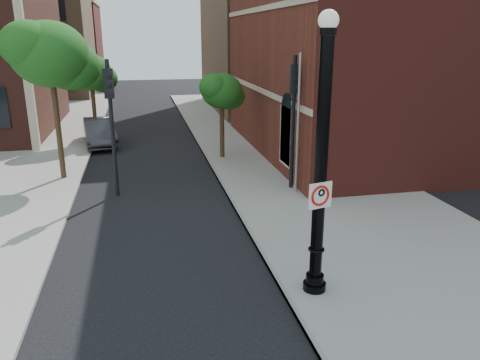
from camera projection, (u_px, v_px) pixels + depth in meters
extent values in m
plane|color=black|center=(202.00, 298.00, 11.66)|extent=(120.00, 120.00, 0.00)
cube|color=gray|center=(299.00, 172.00, 22.17)|extent=(8.00, 60.00, 0.12)
cube|color=gray|center=(3.00, 148.00, 26.65)|extent=(10.00, 50.00, 0.12)
cube|color=gray|center=(217.00, 176.00, 21.38)|extent=(0.10, 60.00, 0.14)
cube|color=maroon|center=(450.00, 40.00, 26.14)|extent=(22.00, 16.00, 12.00)
cube|color=black|center=(286.00, 137.00, 20.45)|extent=(0.08, 1.40, 2.40)
cube|color=#BDB293|center=(259.00, 89.00, 24.68)|extent=(0.06, 16.00, 0.25)
cube|color=#BDB293|center=(260.00, 9.00, 23.49)|extent=(0.06, 16.00, 0.25)
cube|color=#BDB293|center=(20.00, 20.00, 24.04)|extent=(0.40, 0.40, 14.00)
cube|color=#856748|center=(30.00, 37.00, 48.55)|extent=(12.00, 12.00, 12.00)
cube|color=#5E1C16|center=(53.00, 44.00, 61.91)|extent=(12.00, 12.00, 10.00)
cube|color=#856748|center=(336.00, 26.00, 40.77)|extent=(22.00, 14.00, 14.00)
cylinder|color=black|center=(314.00, 288.00, 11.81)|extent=(0.57, 0.57, 0.31)
cylinder|color=black|center=(315.00, 279.00, 11.73)|extent=(0.45, 0.45, 0.26)
cylinder|color=black|center=(321.00, 169.00, 10.88)|extent=(0.31, 0.31, 5.95)
torus|color=black|center=(316.00, 249.00, 11.49)|extent=(0.41, 0.41, 0.06)
cylinder|color=black|center=(328.00, 31.00, 9.97)|extent=(0.37, 0.37, 0.15)
sphere|color=silver|center=(329.00, 20.00, 9.90)|extent=(0.45, 0.45, 0.45)
cube|color=white|center=(320.00, 196.00, 10.89)|extent=(0.62, 0.17, 0.63)
cube|color=black|center=(321.00, 184.00, 10.80)|extent=(0.62, 0.16, 0.05)
cube|color=black|center=(320.00, 207.00, 10.97)|extent=(0.62, 0.16, 0.05)
cube|color=black|center=(310.00, 197.00, 10.77)|extent=(0.05, 0.02, 0.63)
cube|color=black|center=(330.00, 194.00, 11.01)|extent=(0.05, 0.02, 0.63)
torus|color=red|center=(320.00, 196.00, 10.89)|extent=(0.51, 0.18, 0.51)
cube|color=red|center=(320.00, 196.00, 10.89)|extent=(0.35, 0.09, 0.36)
cube|color=black|center=(318.00, 196.00, 10.86)|extent=(0.06, 0.02, 0.30)
torus|color=black|center=(321.00, 193.00, 10.88)|extent=(0.21, 0.10, 0.20)
cylinder|color=black|center=(321.00, 184.00, 10.80)|extent=(0.04, 0.03, 0.03)
imported|color=#2D2C31|center=(100.00, 132.00, 27.45)|extent=(2.32, 4.99, 1.58)
cylinder|color=black|center=(112.00, 130.00, 18.31)|extent=(0.16, 0.16, 5.40)
cube|color=black|center=(109.00, 83.00, 17.77)|extent=(0.37, 0.35, 1.12)
sphere|color=#E50505|center=(108.00, 73.00, 17.49)|extent=(0.20, 0.20, 0.20)
sphere|color=#FF8C00|center=(109.00, 82.00, 17.59)|extent=(0.20, 0.20, 0.20)
sphere|color=#00E519|center=(110.00, 91.00, 17.69)|extent=(0.20, 0.20, 0.20)
cylinder|color=black|center=(293.00, 125.00, 18.94)|extent=(0.16, 0.16, 5.51)
cube|color=black|center=(294.00, 79.00, 18.39)|extent=(0.39, 0.37, 1.15)
sphere|color=#E50505|center=(297.00, 69.00, 18.11)|extent=(0.21, 0.21, 0.21)
sphere|color=#FF8C00|center=(297.00, 78.00, 18.21)|extent=(0.21, 0.21, 0.21)
sphere|color=#00E519|center=(296.00, 87.00, 18.31)|extent=(0.21, 0.21, 0.21)
cylinder|color=#999999|center=(298.00, 127.00, 18.34)|extent=(0.11, 0.11, 5.64)
cylinder|color=#362415|center=(58.00, 124.00, 20.35)|extent=(0.24, 0.24, 5.13)
ellipsoid|color=#175115|center=(50.00, 54.00, 19.48)|extent=(3.22, 3.22, 2.74)
ellipsoid|color=#175115|center=(71.00, 66.00, 20.33)|extent=(2.49, 2.49, 2.12)
ellipsoid|color=#175115|center=(29.00, 45.00, 18.83)|extent=(2.34, 2.34, 1.99)
cylinder|color=#362415|center=(94.00, 111.00, 27.87)|extent=(0.24, 0.24, 3.88)
ellipsoid|color=#175115|center=(91.00, 73.00, 27.21)|extent=(2.44, 2.44, 2.07)
ellipsoid|color=#175115|center=(102.00, 79.00, 27.85)|extent=(1.88, 1.88, 1.60)
ellipsoid|color=#175115|center=(81.00, 68.00, 26.71)|extent=(1.77, 1.77, 1.51)
cylinder|color=#362415|center=(222.00, 128.00, 24.21)|extent=(0.24, 0.24, 3.32)
ellipsoid|color=#175115|center=(222.00, 91.00, 23.64)|extent=(2.09, 2.09, 1.77)
ellipsoid|color=#175115|center=(229.00, 96.00, 24.19)|extent=(1.61, 1.61, 1.37)
ellipsoid|color=#175115|center=(214.00, 87.00, 23.22)|extent=(1.52, 1.52, 1.29)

